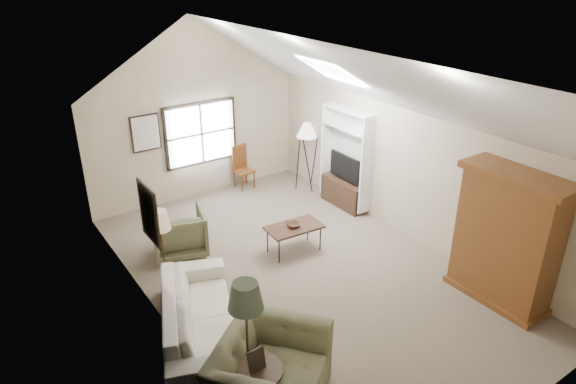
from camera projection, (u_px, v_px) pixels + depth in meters
room_shell at (303, 92)px, 7.70m from camera, size 5.01×8.01×4.00m
window at (201, 134)px, 11.45m from camera, size 1.72×0.08×1.42m
skylight at (332, 71)px, 9.04m from camera, size 0.80×1.20×0.52m
wall_art at (147, 170)px, 8.80m from camera, size 1.97×3.71×0.88m
armoire at (507, 239)px, 7.93m from camera, size 0.60×1.50×2.20m
tv_alcove at (346, 157)px, 10.97m from camera, size 0.32×1.30×2.10m
media_console at (343, 193)px, 11.32m from camera, size 0.34×1.18×0.60m
tv_panel at (345, 167)px, 11.06m from camera, size 0.05×0.90×0.55m
sofa at (199, 316)px, 7.37m from camera, size 1.86×2.73×0.74m
armchair_near at (270, 374)px, 6.23m from camera, size 1.87×1.84×0.92m
armchair_far at (179, 232)px, 9.45m from camera, size 1.17×1.18×0.88m
coffee_table at (294, 239)px, 9.58m from camera, size 1.07×0.64×0.53m
bowl at (294, 225)px, 9.45m from camera, size 0.26×0.26×0.06m
side_chair at (244, 167)px, 12.12m from camera, size 0.43×0.43×1.03m
tripod_lamp at (307, 156)px, 11.89m from camera, size 0.56×0.56×1.67m
dark_lamp at (247, 343)px, 6.11m from camera, size 0.55×0.55×1.78m
tan_lamp at (164, 254)px, 8.08m from camera, size 0.41×0.41×1.60m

